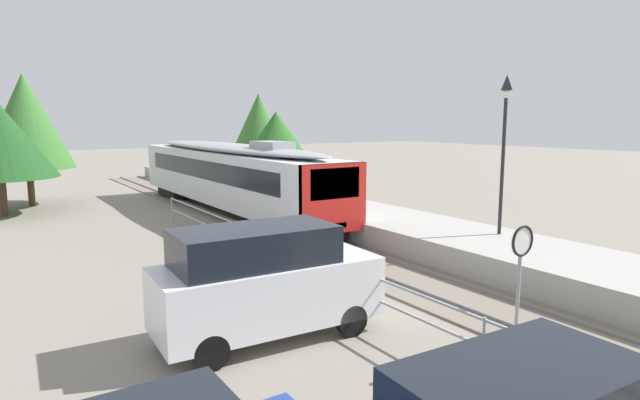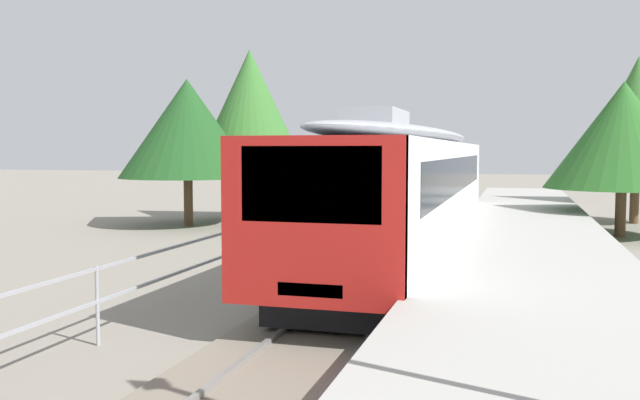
{
  "view_description": "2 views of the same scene",
  "coord_description": "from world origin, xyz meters",
  "views": [
    {
      "loc": [
        -10.71,
        6.09,
        4.73
      ],
      "look_at": [
        0.0,
        22.45,
        1.8
      ],
      "focal_mm": 29.49,
      "sensor_mm": 36.0,
      "label": 1
    },
    {
      "loc": [
        2.89,
        11.94,
        3.02
      ],
      "look_at": [
        -1.0,
        25.45,
        2.0
      ],
      "focal_mm": 38.44,
      "sensor_mm": 36.0,
      "label": 2
    }
  ],
  "objects": [
    {
      "name": "commuter_train",
      "position": [
        0.0,
        30.9,
        2.15
      ],
      "size": [
        2.82,
        19.13,
        3.74
      ],
      "color": "silver",
      "rests_on": "track_rails"
    },
    {
      "name": "tree_behind_station_far",
      "position": [
        -8.27,
        39.74,
        4.73
      ],
      "size": [
        4.94,
        4.94,
        7.37
      ],
      "color": "brown",
      "rests_on": "ground"
    },
    {
      "name": "speed_limit_sign",
      "position": [
        -2.21,
        12.1,
        2.12
      ],
      "size": [
        0.61,
        0.1,
        2.81
      ],
      "color": "#9EA0A5",
      "rests_on": "ground"
    },
    {
      "name": "tree_distant_centre",
      "position": [
        7.59,
        42.59,
        4.56
      ],
      "size": [
        4.36,
        4.36,
        6.86
      ],
      "color": "brown",
      "rests_on": "ground"
    },
    {
      "name": "carpark_fence",
      "position": [
        -3.3,
        12.0,
        0.91
      ],
      "size": [
        0.06,
        36.06,
        1.25
      ],
      "color": "#9EA0A5",
      "rests_on": "ground"
    },
    {
      "name": "tree_behind_carpark",
      "position": [
        6.4,
        37.66,
        3.54
      ],
      "size": [
        5.25,
        5.25,
        5.4
      ],
      "color": "brown",
      "rests_on": "ground"
    },
    {
      "name": "ground_plane",
      "position": [
        -3.0,
        22.0,
        0.0
      ],
      "size": [
        160.0,
        160.0,
        0.0
      ],
      "primitive_type": "plane",
      "color": "gray"
    },
    {
      "name": "station_platform",
      "position": [
        3.25,
        22.0,
        0.45
      ],
      "size": [
        3.9,
        60.0,
        0.9
      ],
      "primitive_type": "cube",
      "color": "#A8A59E",
      "rests_on": "ground"
    },
    {
      "name": "platform_lamp_mid_platform",
      "position": [
        4.12,
        17.5,
        4.62
      ],
      "size": [
        0.34,
        0.34,
        5.35
      ],
      "color": "#232328",
      "rests_on": "station_platform"
    },
    {
      "name": "track_rails",
      "position": [
        0.0,
        22.0,
        0.03
      ],
      "size": [
        3.2,
        60.0,
        0.14
      ],
      "color": "slate",
      "rests_on": "ground"
    },
    {
      "name": "parked_van_white",
      "position": [
        -5.68,
        15.97,
        1.29
      ],
      "size": [
        4.99,
        2.19,
        2.51
      ],
      "color": "white",
      "rests_on": "ground"
    }
  ]
}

